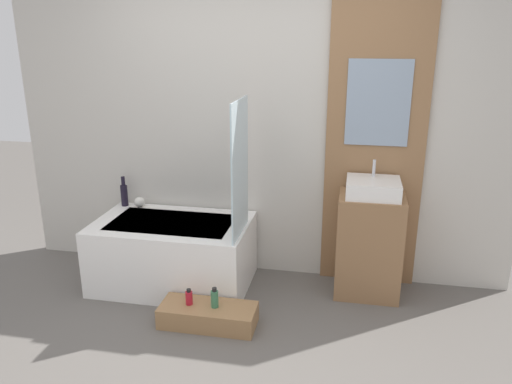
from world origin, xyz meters
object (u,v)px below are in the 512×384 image
Objects in this scene: wooden_step_bench at (208,315)px; vase_round_light at (140,202)px; vase_tall_dark at (124,194)px; bottle_soap_secondary at (215,298)px; sink at (373,188)px; bottle_soap_primary at (189,297)px; bathtub at (173,253)px.

wooden_step_bench is 7.55× the size of vase_round_light.
bottle_soap_secondary is (1.06, -0.86, -0.44)m from vase_tall_dark.
bottle_soap_secondary is at bearing -38.99° from vase_tall_dark.
sink is 1.52× the size of vase_tall_dark.
bottle_soap_primary is (-1.26, -0.71, -0.69)m from sink.
sink is at bearing 29.43° from bottle_soap_primary.
vase_round_light reaches higher than bottle_soap_primary.
bathtub is 0.59m from vase_round_light.
bathtub is 1.81× the size of wooden_step_bench.
sink is (1.13, 0.71, 0.82)m from wooden_step_bench.
vase_tall_dark is 2.89× the size of vase_round_light.
bathtub is 8.29× the size of bottle_soap_secondary.
vase_round_light is at bearing 176.30° from sink.
vase_tall_dark is 0.16m from vase_round_light.
bathtub reaches higher than bottle_soap_primary.
bottle_soap_secondary is (0.19, 0.00, 0.01)m from bottle_soap_primary.
vase_tall_dark is at bearing 135.35° from bottle_soap_primary.
sink is 4.40× the size of vase_round_light.
vase_tall_dark reaches higher than vase_round_light.
bottle_soap_primary is (0.32, -0.55, -0.07)m from bathtub.
sink reaches higher than wooden_step_bench.
wooden_step_bench is at bearing -44.42° from vase_round_light.
sink is at bearing 32.37° from wooden_step_bench.
sink is 2.01m from vase_round_light.
vase_tall_dark reaches higher than bottle_soap_secondary.
vase_round_light is 0.61× the size of bottle_soap_secondary.
bottle_soap_secondary reaches higher than wooden_step_bench.
sink reaches higher than vase_round_light.
vase_round_light is at bearing 137.27° from bottle_soap_secondary.
sink reaches higher than bathtub.
bottle_soap_primary is at bearing -49.46° from vase_round_light.
vase_tall_dark is (-0.55, 0.31, 0.38)m from bathtub.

